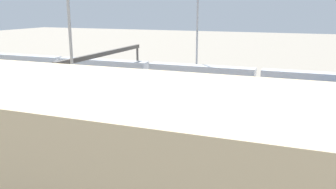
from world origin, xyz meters
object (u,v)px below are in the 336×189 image
train_on_track_0 (200,77)px  light_mast_0 (197,16)px  train_on_track_2 (168,88)px  signal_gantry (104,58)px  train_on_track_3 (105,88)px  maintenance_shed (51,138)px

train_on_track_0 → light_mast_0: bearing=-62.1°
train_on_track_2 → light_mast_0: light_mast_0 is taller
train_on_track_2 → signal_gantry: 13.74m
light_mast_0 → signal_gantry: 22.85m
train_on_track_3 → maintenance_shed: maintenance_shed is taller
maintenance_shed → train_on_track_3: bearing=-66.8°
train_on_track_3 → maintenance_shed: bearing=113.2°
train_on_track_0 → signal_gantry: (15.93, 12.50, 4.93)m
train_on_track_0 → maintenance_shed: maintenance_shed is taller
train_on_track_2 → light_mast_0: 19.27m
maintenance_shed → train_on_track_0: bearing=-90.8°
train_on_track_3 → signal_gantry: signal_gantry is taller
train_on_track_3 → light_mast_0: bearing=-123.3°
train_on_track_3 → light_mast_0: (-12.48, -18.98, 13.17)m
train_on_track_3 → light_mast_0: 26.25m
light_mast_0 → train_on_track_0: bearing=117.9°
train_on_track_0 → train_on_track_3: 20.93m
maintenance_shed → light_mast_0: bearing=-88.4°
light_mast_0 → maintenance_shed: 52.48m
signal_gantry → light_mast_0: bearing=-130.0°
train_on_track_0 → light_mast_0: (2.10, -3.98, 12.64)m
train_on_track_2 → light_mast_0: bearing=-96.0°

